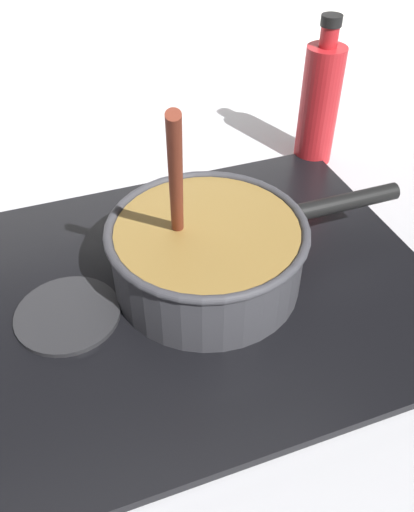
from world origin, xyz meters
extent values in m
cube|color=#B7B7BC|center=(0.00, 0.00, -0.02)|extent=(2.40, 1.60, 0.04)
cube|color=black|center=(0.03, 0.06, 0.01)|extent=(0.56, 0.48, 0.01)
torus|color=#592D0C|center=(0.03, 0.06, 0.02)|extent=(0.17, 0.17, 0.01)
cylinder|color=#262628|center=(-0.14, 0.06, 0.01)|extent=(0.12, 0.12, 0.01)
cylinder|color=#38383D|center=(0.03, 0.06, 0.05)|extent=(0.23, 0.23, 0.08)
cylinder|color=olive|center=(0.03, 0.06, 0.06)|extent=(0.22, 0.22, 0.08)
torus|color=#38383D|center=(0.03, 0.06, 0.10)|extent=(0.24, 0.24, 0.01)
cylinder|color=black|center=(0.22, 0.06, 0.09)|extent=(0.14, 0.02, 0.02)
cylinder|color=#EDD88C|center=(0.01, 0.04, 0.09)|extent=(0.04, 0.04, 0.01)
cylinder|color=beige|center=(0.05, 0.12, 0.09)|extent=(0.04, 0.04, 0.01)
cylinder|color=beige|center=(-0.01, 0.07, 0.09)|extent=(0.03, 0.03, 0.01)
cylinder|color=#E5CC7A|center=(-0.04, 0.04, 0.09)|extent=(0.03, 0.03, 0.01)
cylinder|color=maroon|center=(-0.01, 0.03, 0.18)|extent=(0.05, 0.12, 0.21)
cube|color=brown|center=(0.00, 0.08, 0.08)|extent=(0.04, 0.05, 0.01)
cylinder|color=red|center=(0.31, 0.29, 0.09)|extent=(0.06, 0.06, 0.19)
cylinder|color=red|center=(0.31, 0.29, 0.21)|extent=(0.03, 0.03, 0.03)
cylinder|color=black|center=(0.31, 0.29, 0.23)|extent=(0.03, 0.03, 0.02)
camera|label=1|loc=(-0.13, -0.40, 0.48)|focal=37.65mm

